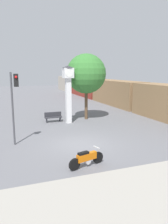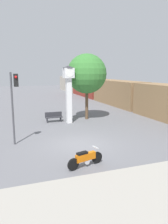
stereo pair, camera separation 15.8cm
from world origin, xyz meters
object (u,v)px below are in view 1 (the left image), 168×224
object	(u,v)px
freight_train	(100,89)
bench	(53,117)
motorcycle	(87,158)
clock_tower	(68,86)
traffic_light	(14,96)
street_tree	(86,74)

from	to	relation	value
freight_train	bench	world-z (taller)	freight_train
motorcycle	clock_tower	distance (m)	9.99
freight_train	traffic_light	size ratio (longest dim) A/B	9.99
traffic_light	street_tree	bearing A→B (deg)	38.80
bench	traffic_light	bearing A→B (deg)	-123.52
freight_train	street_tree	distance (m)	15.49
freight_train	traffic_light	world-z (taller)	traffic_light
motorcycle	street_tree	xyz separation A→B (m)	(3.93, 10.35, 4.00)
traffic_light	street_tree	world-z (taller)	street_tree
traffic_light	bench	size ratio (longest dim) A/B	2.90
motorcycle	clock_tower	world-z (taller)	clock_tower
street_tree	motorcycle	bearing A→B (deg)	-110.81
motorcycle	traffic_light	size ratio (longest dim) A/B	0.43
clock_tower	traffic_light	distance (m)	6.72
traffic_light	bench	bearing A→B (deg)	56.48
traffic_light	motorcycle	bearing A→B (deg)	-57.35
clock_tower	street_tree	distance (m)	2.55
street_tree	bench	bearing A→B (deg)	-177.60
motorcycle	clock_tower	bearing A→B (deg)	63.30
clock_tower	traffic_light	xyz separation A→B (m)	(-4.87, -4.63, -0.21)
motorcycle	clock_tower	size ratio (longest dim) A/B	0.39
traffic_light	street_tree	size ratio (longest dim) A/B	0.73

